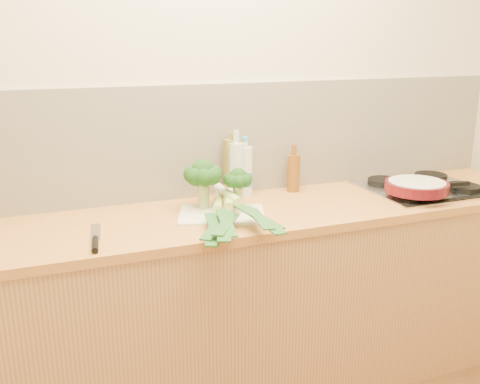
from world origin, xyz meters
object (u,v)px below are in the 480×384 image
at_px(chefs_knife, 95,241).
at_px(skillet, 417,186).
at_px(gas_hob, 423,187).
at_px(chopping_board, 222,214).

bearing_deg(chefs_knife, skillet, 8.34).
bearing_deg(chefs_knife, gas_hob, 12.56).
bearing_deg(skillet, chopping_board, -178.89).
bearing_deg(chopping_board, skillet, 13.54).
relative_size(gas_hob, chopping_board, 1.58).
distance_m(gas_hob, chopping_board, 1.10).
relative_size(gas_hob, chefs_knife, 1.75).
height_order(chefs_knife, skillet, skillet).
bearing_deg(skillet, chefs_knife, -171.30).
distance_m(gas_hob, skillet, 0.20).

